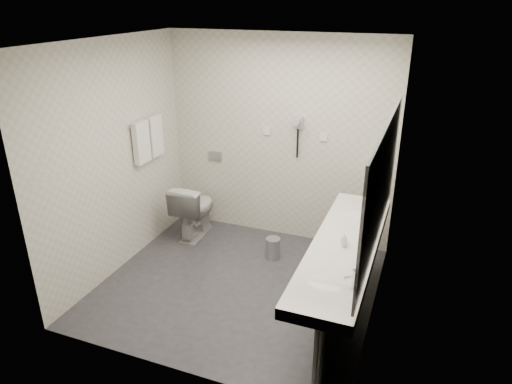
% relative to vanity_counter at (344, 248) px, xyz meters
% --- Properties ---
extents(floor, '(2.80, 2.80, 0.00)m').
position_rel_vanity_counter_xyz_m(floor, '(-1.12, 0.20, -0.80)').
color(floor, '#2D2C32').
rests_on(floor, ground).
extents(ceiling, '(2.80, 2.80, 0.00)m').
position_rel_vanity_counter_xyz_m(ceiling, '(-1.12, 0.20, 1.70)').
color(ceiling, silver).
rests_on(ceiling, wall_back).
extents(wall_back, '(2.80, 0.00, 2.80)m').
position_rel_vanity_counter_xyz_m(wall_back, '(-1.12, 1.50, 0.45)').
color(wall_back, beige).
rests_on(wall_back, floor).
extents(wall_front, '(2.80, 0.00, 2.80)m').
position_rel_vanity_counter_xyz_m(wall_front, '(-1.12, -1.10, 0.45)').
color(wall_front, beige).
rests_on(wall_front, floor).
extents(wall_left, '(0.00, 2.60, 2.60)m').
position_rel_vanity_counter_xyz_m(wall_left, '(-2.52, 0.20, 0.45)').
color(wall_left, beige).
rests_on(wall_left, floor).
extents(wall_right, '(0.00, 2.60, 2.60)m').
position_rel_vanity_counter_xyz_m(wall_right, '(0.27, 0.20, 0.45)').
color(wall_right, beige).
rests_on(wall_right, floor).
extents(vanity_counter, '(0.55, 2.20, 0.10)m').
position_rel_vanity_counter_xyz_m(vanity_counter, '(0.00, 0.00, 0.00)').
color(vanity_counter, silver).
rests_on(vanity_counter, floor).
extents(vanity_panel, '(0.03, 2.15, 0.75)m').
position_rel_vanity_counter_xyz_m(vanity_panel, '(0.02, 0.00, -0.42)').
color(vanity_panel, '#9A9A91').
rests_on(vanity_panel, floor).
extents(vanity_post_near, '(0.06, 0.06, 0.75)m').
position_rel_vanity_counter_xyz_m(vanity_post_near, '(0.05, -1.04, -0.42)').
color(vanity_post_near, silver).
rests_on(vanity_post_near, floor).
extents(vanity_post_far, '(0.06, 0.06, 0.75)m').
position_rel_vanity_counter_xyz_m(vanity_post_far, '(0.05, 1.04, -0.42)').
color(vanity_post_far, silver).
rests_on(vanity_post_far, floor).
extents(mirror, '(0.02, 2.20, 1.05)m').
position_rel_vanity_counter_xyz_m(mirror, '(0.26, 0.00, 0.65)').
color(mirror, '#B2BCC6').
rests_on(mirror, wall_right).
extents(basin_near, '(0.40, 0.31, 0.05)m').
position_rel_vanity_counter_xyz_m(basin_near, '(0.00, -0.65, 0.04)').
color(basin_near, silver).
rests_on(basin_near, vanity_counter).
extents(basin_far, '(0.40, 0.31, 0.05)m').
position_rel_vanity_counter_xyz_m(basin_far, '(0.00, 0.65, 0.04)').
color(basin_far, silver).
rests_on(basin_far, vanity_counter).
extents(faucet_near, '(0.04, 0.04, 0.15)m').
position_rel_vanity_counter_xyz_m(faucet_near, '(0.19, -0.65, 0.12)').
color(faucet_near, silver).
rests_on(faucet_near, vanity_counter).
extents(faucet_far, '(0.04, 0.04, 0.15)m').
position_rel_vanity_counter_xyz_m(faucet_far, '(0.19, 0.65, 0.12)').
color(faucet_far, silver).
rests_on(faucet_far, vanity_counter).
extents(soap_bottle_a, '(0.06, 0.06, 0.11)m').
position_rel_vanity_counter_xyz_m(soap_bottle_a, '(-0.01, -0.01, 0.10)').
color(soap_bottle_a, beige).
rests_on(soap_bottle_a, vanity_counter).
extents(soap_bottle_c, '(0.05, 0.05, 0.13)m').
position_rel_vanity_counter_xyz_m(soap_bottle_c, '(0.01, -0.07, 0.11)').
color(soap_bottle_c, beige).
rests_on(soap_bottle_c, vanity_counter).
extents(glass_left, '(0.07, 0.07, 0.10)m').
position_rel_vanity_counter_xyz_m(glass_left, '(0.20, 0.19, 0.10)').
color(glass_left, silver).
rests_on(glass_left, vanity_counter).
extents(glass_right, '(0.06, 0.06, 0.10)m').
position_rel_vanity_counter_xyz_m(glass_right, '(0.20, 0.27, 0.10)').
color(glass_right, silver).
rests_on(glass_right, vanity_counter).
extents(toilet, '(0.44, 0.73, 0.72)m').
position_rel_vanity_counter_xyz_m(toilet, '(-2.09, 1.06, -0.44)').
color(toilet, silver).
rests_on(toilet, floor).
extents(flush_plate, '(0.18, 0.02, 0.12)m').
position_rel_vanity_counter_xyz_m(flush_plate, '(-1.98, 1.49, 0.15)').
color(flush_plate, '#B2B5BA').
rests_on(flush_plate, wall_back).
extents(pedal_bin, '(0.18, 0.18, 0.24)m').
position_rel_vanity_counter_xyz_m(pedal_bin, '(-0.96, 0.87, -0.68)').
color(pedal_bin, '#B2B5BA').
rests_on(pedal_bin, floor).
extents(bin_lid, '(0.17, 0.17, 0.02)m').
position_rel_vanity_counter_xyz_m(bin_lid, '(-0.96, 0.87, -0.55)').
color(bin_lid, '#B2B5BA').
rests_on(bin_lid, pedal_bin).
extents(towel_rail, '(0.02, 0.62, 0.02)m').
position_rel_vanity_counter_xyz_m(towel_rail, '(-2.47, 0.75, 0.75)').
color(towel_rail, silver).
rests_on(towel_rail, wall_left).
extents(towel_near, '(0.07, 0.24, 0.48)m').
position_rel_vanity_counter_xyz_m(towel_near, '(-2.46, 0.61, 0.53)').
color(towel_near, white).
rests_on(towel_near, towel_rail).
extents(towel_far, '(0.07, 0.24, 0.48)m').
position_rel_vanity_counter_xyz_m(towel_far, '(-2.46, 0.89, 0.53)').
color(towel_far, white).
rests_on(towel_far, towel_rail).
extents(dryer_cradle, '(0.10, 0.04, 0.14)m').
position_rel_vanity_counter_xyz_m(dryer_cradle, '(-0.88, 1.47, 0.70)').
color(dryer_cradle, '#9A9AA0').
rests_on(dryer_cradle, wall_back).
extents(dryer_barrel, '(0.08, 0.14, 0.08)m').
position_rel_vanity_counter_xyz_m(dryer_barrel, '(-0.88, 1.40, 0.73)').
color(dryer_barrel, '#9A9AA0').
rests_on(dryer_barrel, dryer_cradle).
extents(dryer_cord, '(0.02, 0.02, 0.35)m').
position_rel_vanity_counter_xyz_m(dryer_cord, '(-0.88, 1.46, 0.45)').
color(dryer_cord, black).
rests_on(dryer_cord, dryer_cradle).
extents(switch_plate_a, '(0.09, 0.02, 0.09)m').
position_rel_vanity_counter_xyz_m(switch_plate_a, '(-1.27, 1.49, 0.55)').
color(switch_plate_a, silver).
rests_on(switch_plate_a, wall_back).
extents(switch_plate_b, '(0.09, 0.02, 0.09)m').
position_rel_vanity_counter_xyz_m(switch_plate_b, '(-0.57, 1.49, 0.55)').
color(switch_plate_b, silver).
rests_on(switch_plate_b, wall_back).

